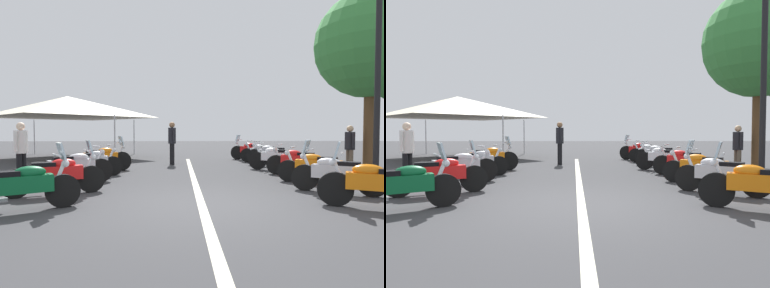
# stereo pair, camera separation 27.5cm
# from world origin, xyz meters

# --- Properties ---
(ground_plane) EXTENTS (80.00, 80.00, 0.00)m
(ground_plane) POSITION_xyz_m (0.00, 0.00, 0.00)
(ground_plane) COLOR #38383A
(lane_centre_stripe) EXTENTS (14.13, 0.16, 0.01)m
(lane_centre_stripe) POSITION_xyz_m (3.14, 0.00, 0.00)
(lane_centre_stripe) COLOR beige
(lane_centre_stripe) RESTS_ON ground_plane
(motorcycle_left_row_0) EXTENTS (1.20, 1.82, 1.20)m
(motorcycle_left_row_0) POSITION_xyz_m (-0.45, 3.15, 0.46)
(motorcycle_left_row_0) COLOR black
(motorcycle_left_row_0) RESTS_ON ground_plane
(motorcycle_left_row_1) EXTENTS (1.08, 2.01, 1.20)m
(motorcycle_left_row_1) POSITION_xyz_m (1.09, 3.12, 0.46)
(motorcycle_left_row_1) COLOR black
(motorcycle_left_row_1) RESTS_ON ground_plane
(motorcycle_left_row_2) EXTENTS (1.28, 1.93, 1.01)m
(motorcycle_left_row_2) POSITION_xyz_m (2.50, 3.22, 0.46)
(motorcycle_left_row_2) COLOR black
(motorcycle_left_row_2) RESTS_ON ground_plane
(motorcycle_left_row_3) EXTENTS (1.00, 1.86, 0.99)m
(motorcycle_left_row_3) POSITION_xyz_m (3.93, 3.13, 0.45)
(motorcycle_left_row_3) COLOR black
(motorcycle_left_row_3) RESTS_ON ground_plane
(motorcycle_left_row_4) EXTENTS (1.14, 1.99, 1.23)m
(motorcycle_left_row_4) POSITION_xyz_m (5.21, 3.11, 0.48)
(motorcycle_left_row_4) COLOR black
(motorcycle_left_row_4) RESTS_ON ground_plane
(motorcycle_right_row_0) EXTENTS (1.11, 1.90, 1.21)m
(motorcycle_right_row_0) POSITION_xyz_m (-0.49, -3.10, 0.47)
(motorcycle_right_row_0) COLOR black
(motorcycle_right_row_0) RESTS_ON ground_plane
(motorcycle_right_row_1) EXTENTS (1.30, 1.73, 1.20)m
(motorcycle_right_row_1) POSITION_xyz_m (1.04, -3.10, 0.46)
(motorcycle_right_row_1) COLOR black
(motorcycle_right_row_1) RESTS_ON ground_plane
(motorcycle_right_row_2) EXTENTS (1.22, 1.93, 0.98)m
(motorcycle_right_row_2) POSITION_xyz_m (2.38, -3.26, 0.45)
(motorcycle_right_row_2) COLOR black
(motorcycle_right_row_2) RESTS_ON ground_plane
(motorcycle_right_row_3) EXTENTS (1.14, 1.81, 0.99)m
(motorcycle_right_row_3) POSITION_xyz_m (3.97, -3.30, 0.45)
(motorcycle_right_row_3) COLOR black
(motorcycle_right_row_3) RESTS_ON ground_plane
(motorcycle_right_row_4) EXTENTS (1.24, 1.84, 1.00)m
(motorcycle_right_row_4) POSITION_xyz_m (5.30, -3.03, 0.46)
(motorcycle_right_row_4) COLOR black
(motorcycle_right_row_4) RESTS_ON ground_plane
(motorcycle_right_row_5) EXTENTS (1.37, 1.77, 1.02)m
(motorcycle_right_row_5) POSITION_xyz_m (6.61, -3.22, 0.47)
(motorcycle_right_row_5) COLOR black
(motorcycle_right_row_5) RESTS_ON ground_plane
(motorcycle_right_row_6) EXTENTS (1.11, 1.81, 1.00)m
(motorcycle_right_row_6) POSITION_xyz_m (8.08, -3.21, 0.46)
(motorcycle_right_row_6) COLOR black
(motorcycle_right_row_6) RESTS_ON ground_plane
(motorcycle_right_row_7) EXTENTS (1.35, 1.94, 1.23)m
(motorcycle_right_row_7) POSITION_xyz_m (9.45, -3.07, 0.48)
(motorcycle_right_row_7) COLOR black
(motorcycle_right_row_7) RESTS_ON ground_plane
(street_lamp_twin_globe) EXTENTS (0.32, 1.22, 5.04)m
(street_lamp_twin_globe) POSITION_xyz_m (1.78, -4.47, 3.43)
(street_lamp_twin_globe) COLOR black
(street_lamp_twin_globe) RESTS_ON ground_plane
(bystander_0) EXTENTS (0.52, 0.32, 1.64)m
(bystander_0) POSITION_xyz_m (2.72, 4.64, 0.96)
(bystander_0) COLOR black
(bystander_0) RESTS_ON ground_plane
(bystander_1) EXTENTS (0.50, 0.32, 1.78)m
(bystander_1) POSITION_xyz_m (7.55, 0.72, 1.05)
(bystander_1) COLOR black
(bystander_1) RESTS_ON ground_plane
(bystander_2) EXTENTS (0.53, 0.32, 1.59)m
(bystander_2) POSITION_xyz_m (4.51, -5.25, 0.92)
(bystander_2) COLOR brown
(bystander_2) RESTS_ON ground_plane
(roadside_tree_1) EXTENTS (3.57, 3.57, 6.09)m
(roadside_tree_1) POSITION_xyz_m (4.60, -5.93, 4.29)
(roadside_tree_1) COLOR brown
(roadside_tree_1) RESTS_ON ground_plane
(event_tent) EXTENTS (6.68, 6.68, 3.20)m
(event_tent) POSITION_xyz_m (11.03, 6.20, 2.65)
(event_tent) COLOR beige
(event_tent) RESTS_ON ground_plane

